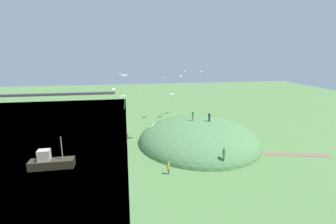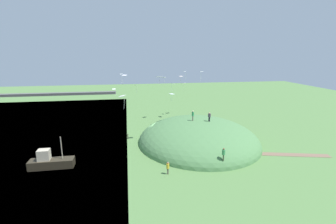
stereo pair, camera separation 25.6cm
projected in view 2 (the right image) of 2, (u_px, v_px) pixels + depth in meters
name	position (u px, v px, depth m)	size (l,w,h in m)	color
ground_plane	(156.00, 137.00, 46.37)	(160.00, 160.00, 0.00)	#527A40
grass_hill	(198.00, 141.00, 43.81)	(20.82, 23.13, 7.85)	#4E7D49
dirt_path	(290.00, 155.00, 38.10)	(11.63, 1.27, 0.04)	brown
bridge_deck_far	(19.00, 95.00, 67.74)	(51.93, 1.80, 0.70)	#545654
boat_on_lake	(50.00, 162.00, 33.72)	(5.80, 1.79, 4.32)	#2E281B
person_watching_kites	(209.00, 116.00, 42.04)	(0.60, 0.60, 1.58)	black
person_near_shore	(224.00, 153.00, 32.82)	(0.53, 0.53, 1.77)	#353C2A
person_on_hilltop	(193.00, 114.00, 42.43)	(0.39, 0.39, 1.75)	brown
person_walking_path	(168.00, 166.00, 31.80)	(0.42, 0.42, 1.71)	#5A5646
kite_0	(136.00, 86.00, 58.02)	(0.80, 0.80, 2.14)	white
kite_1	(173.00, 84.00, 50.38)	(0.72, 0.83, 1.65)	white
kite_2	(164.00, 78.00, 56.13)	(1.29, 1.32, 1.65)	silver
kite_3	(183.00, 84.00, 61.07)	(1.35, 1.23, 1.87)	silver
kite_4	(202.00, 72.00, 53.23)	(0.99, 1.16, 2.12)	silver
kite_5	(114.00, 90.00, 50.38)	(0.70, 0.54, 1.40)	white
kite_6	(124.00, 76.00, 37.26)	(0.90, 0.85, 1.52)	white
kite_7	(185.00, 72.00, 58.82)	(0.57, 0.71, 1.81)	silver
kite_8	(159.00, 77.00, 41.06)	(1.10, 0.84, 1.36)	white
kite_9	(172.00, 94.00, 45.40)	(1.04, 1.24, 1.45)	white
kite_10	(121.00, 75.00, 51.05)	(0.73, 0.91, 2.01)	white
kite_11	(122.00, 96.00, 37.13)	(1.10, 1.35, 2.07)	white
kite_12	(181.00, 76.00, 56.50)	(1.01, 1.21, 1.35)	#F5DDD5
mooring_post	(128.00, 136.00, 44.99)	(0.14, 0.14, 0.98)	brown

